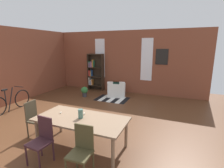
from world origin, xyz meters
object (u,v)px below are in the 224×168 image
at_px(dining_table, 81,121).
at_px(bookshelf_tall, 95,72).
at_px(dining_chair_head_left, 35,118).
at_px(vase_on_table, 81,114).
at_px(dining_chair_near_left, 42,139).
at_px(armchair_white, 117,90).
at_px(potted_plant_by_shelf, 84,91).
at_px(dining_chair_near_right, 82,149).
at_px(bicycle_second, 11,102).

bearing_deg(dining_table, bookshelf_tall, 114.90).
bearing_deg(dining_chair_head_left, vase_on_table, 0.17).
xyz_separation_m(vase_on_table, bookshelf_tall, (-2.30, 4.97, 0.15)).
relative_size(dining_table, dining_chair_near_left, 2.23).
relative_size(dining_table, armchair_white, 2.15).
distance_m(bookshelf_tall, potted_plant_by_shelf, 1.58).
xyz_separation_m(dining_chair_near_right, armchair_white, (-1.22, 4.99, -0.23)).
distance_m(dining_table, dining_chair_near_left, 0.89).
bearing_deg(bookshelf_tall, bicycle_second, -108.97).
bearing_deg(dining_chair_near_right, armchair_white, 103.74).
bearing_deg(armchair_white, bookshelf_tall, 155.28).
distance_m(dining_chair_near_left, bicycle_second, 3.64).
bearing_deg(dining_chair_near_left, dining_chair_near_right, 0.00).
distance_m(dining_chair_near_right, bicycle_second, 4.49).
bearing_deg(bookshelf_tall, dining_chair_head_left, -80.02).
relative_size(dining_chair_near_left, bookshelf_tall, 0.49).
relative_size(dining_chair_head_left, bicycle_second, 0.55).
height_order(bookshelf_tall, armchair_white, bookshelf_tall).
relative_size(dining_chair_near_left, armchair_white, 0.96).
bearing_deg(potted_plant_by_shelf, dining_table, -59.29).
xyz_separation_m(dining_chair_near_right, potted_plant_by_shelf, (-2.60, 4.31, -0.24)).
bearing_deg(dining_chair_near_right, dining_table, 122.63).
bearing_deg(potted_plant_by_shelf, vase_on_table, -59.39).
bearing_deg(dining_chair_near_right, dining_chair_head_left, 158.94).
bearing_deg(dining_table, vase_on_table, 180.00).
height_order(dining_table, dining_chair_head_left, dining_chair_head_left).
bearing_deg(dining_chair_near_left, dining_table, 57.42).
height_order(vase_on_table, bicycle_second, vase_on_table).
bearing_deg(dining_chair_head_left, armchair_white, 80.88).
distance_m(dining_chair_head_left, bicycle_second, 2.46).
height_order(dining_chair_head_left, dining_chair_near_left, same).
xyz_separation_m(dining_chair_near_left, armchair_white, (-0.28, 4.99, -0.23)).
height_order(vase_on_table, bookshelf_tall, bookshelf_tall).
distance_m(vase_on_table, dining_chair_near_right, 0.94).
relative_size(vase_on_table, bookshelf_tall, 0.11).
bearing_deg(bookshelf_tall, armchair_white, -24.72).
relative_size(dining_table, dining_chair_head_left, 2.23).
xyz_separation_m(bookshelf_tall, potted_plant_by_shelf, (0.18, -1.39, -0.72)).
bearing_deg(dining_table, dining_chair_near_right, -57.37).
xyz_separation_m(bookshelf_tall, bicycle_second, (-1.37, -3.99, -0.65)).
distance_m(vase_on_table, bicycle_second, 3.83).
xyz_separation_m(dining_table, bicycle_second, (-3.68, 0.98, -0.32)).
bearing_deg(dining_chair_head_left, dining_chair_near_right, -21.06).
bearing_deg(dining_chair_head_left, bookshelf_tall, 99.98).
height_order(dining_table, dining_chair_near_left, dining_chair_near_left).
relative_size(dining_chair_near_right, potted_plant_by_shelf, 1.97).
height_order(dining_table, potted_plant_by_shelf, dining_table).
bearing_deg(bicycle_second, dining_chair_near_left, -28.20).
distance_m(dining_table, bookshelf_tall, 5.49).
relative_size(dining_chair_head_left, bookshelf_tall, 0.49).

